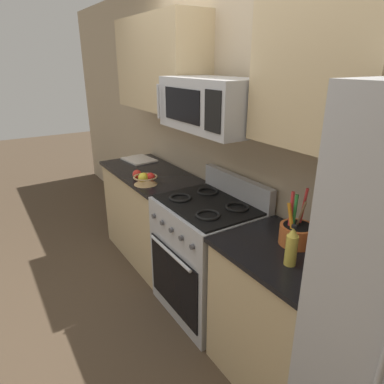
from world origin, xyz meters
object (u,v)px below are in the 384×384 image
(range_oven, at_px, (207,256))
(bottle_hot_sauce, at_px, (330,248))
(microwave, at_px, (213,104))
(utensil_crock, at_px, (297,233))
(bottle_oil, at_px, (292,247))
(apple_loose, at_px, (137,174))
(fruit_basket, at_px, (145,179))
(cutting_board, at_px, (139,160))

(range_oven, bearing_deg, bottle_hot_sauce, 5.19)
(microwave, relative_size, utensil_crock, 2.33)
(range_oven, distance_m, bottle_oil, 1.03)
(apple_loose, xyz_separation_m, bottle_oil, (1.70, 0.11, 0.06))
(range_oven, bearing_deg, microwave, 90.02)
(fruit_basket, relative_size, bottle_oil, 0.91)
(fruit_basket, distance_m, bottle_oil, 1.54)
(apple_loose, height_order, cutting_board, apple_loose)
(range_oven, xyz_separation_m, bottle_oil, (0.87, -0.09, 0.54))
(apple_loose, bearing_deg, cutting_board, 154.46)
(bottle_hot_sauce, height_order, bottle_oil, bottle_oil)
(apple_loose, bearing_deg, microwave, 14.80)
(range_oven, xyz_separation_m, utensil_crock, (0.73, 0.11, 0.50))
(utensil_crock, relative_size, bottle_oil, 1.46)
(fruit_basket, height_order, cutting_board, fruit_basket)
(utensil_crock, relative_size, bottle_hot_sauce, 1.67)
(cutting_board, bearing_deg, apple_loose, -25.54)
(cutting_board, bearing_deg, utensil_crock, 0.93)
(range_oven, xyz_separation_m, fruit_basket, (-0.66, -0.19, 0.48))
(range_oven, height_order, cutting_board, range_oven)
(fruit_basket, bearing_deg, cutting_board, 160.05)
(bottle_oil, bearing_deg, range_oven, 174.27)
(fruit_basket, height_order, apple_loose, fruit_basket)
(microwave, bearing_deg, apple_loose, -165.20)
(cutting_board, xyz_separation_m, bottle_oil, (2.26, -0.16, 0.10))
(utensil_crock, bearing_deg, microwave, -173.68)
(range_oven, height_order, bottle_oil, bottle_oil)
(fruit_basket, distance_m, apple_loose, 0.17)
(range_oven, relative_size, bottle_hot_sauce, 5.48)
(utensil_crock, bearing_deg, apple_loose, -169.12)
(range_oven, distance_m, apple_loose, 0.98)
(range_oven, bearing_deg, utensil_crock, 8.31)
(microwave, bearing_deg, range_oven, -89.98)
(utensil_crock, bearing_deg, bottle_hot_sauce, -4.63)
(apple_loose, xyz_separation_m, cutting_board, (-0.56, 0.27, -0.03))
(range_oven, bearing_deg, bottle_oil, -5.73)
(microwave, height_order, utensil_crock, microwave)
(range_oven, height_order, utensil_crock, utensil_crock)
(microwave, relative_size, cutting_board, 2.28)
(cutting_board, bearing_deg, fruit_basket, -19.95)
(range_oven, relative_size, fruit_basket, 5.25)
(cutting_board, bearing_deg, bottle_oil, -4.05)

